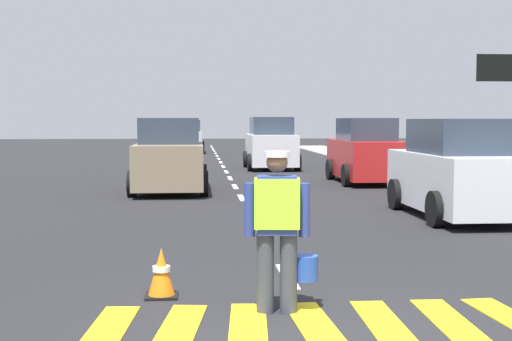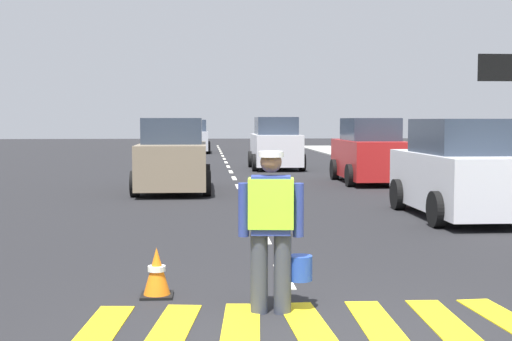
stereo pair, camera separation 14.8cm
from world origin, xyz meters
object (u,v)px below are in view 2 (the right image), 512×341
at_px(traffic_cone_near, 157,272).
at_px(car_parked_curbside, 459,172).
at_px(car_oncoming_lead, 173,157).
at_px(car_outgoing_far, 276,145).
at_px(road_worker, 273,223).
at_px(car_oncoming_third, 193,137).
at_px(car_parked_far, 369,153).

distance_m(traffic_cone_near, car_parked_curbside, 8.32).
xyz_separation_m(car_parked_curbside, car_oncoming_lead, (-6.05, 5.67, 0.02)).
height_order(car_parked_curbside, car_oncoming_lead, car_oncoming_lead).
distance_m(car_parked_curbside, car_outgoing_far, 14.52).
bearing_deg(car_oncoming_lead, road_worker, -82.78).
relative_size(car_outgoing_far, car_oncoming_third, 0.91).
bearing_deg(car_outgoing_far, car_oncoming_third, 103.94).
distance_m(traffic_cone_near, car_oncoming_third, 34.79).
xyz_separation_m(traffic_cone_near, car_oncoming_lead, (-0.34, 11.69, 0.67)).
height_order(road_worker, traffic_cone_near, road_worker).
height_order(road_worker, car_outgoing_far, car_outgoing_far).
relative_size(road_worker, car_parked_far, 0.41).
xyz_separation_m(road_worker, car_outgoing_far, (2.18, 21.10, 0.05)).
xyz_separation_m(traffic_cone_near, car_oncoming_third, (-0.16, 34.79, 0.66)).
height_order(road_worker, car_oncoming_lead, car_oncoming_lead).
bearing_deg(car_parked_curbside, traffic_cone_near, -133.52).
bearing_deg(road_worker, car_parked_far, 72.99).
relative_size(traffic_cone_near, car_parked_curbside, 0.13).
height_order(car_oncoming_lead, car_parked_far, car_parked_far).
bearing_deg(traffic_cone_near, car_outgoing_far, 80.47).
distance_m(car_outgoing_far, car_oncoming_third, 14.87).
height_order(road_worker, car_parked_curbside, car_parked_curbside).
height_order(road_worker, car_oncoming_third, car_oncoming_third).
xyz_separation_m(car_outgoing_far, car_parked_far, (2.31, -6.44, -0.03)).
relative_size(car_parked_curbside, car_oncoming_third, 1.00).
relative_size(traffic_cone_near, car_oncoming_lead, 0.13).
height_order(car_parked_curbside, car_parked_far, car_parked_far).
bearing_deg(car_parked_far, car_oncoming_lead, -159.84).
relative_size(road_worker, car_parked_curbside, 0.40).
distance_m(road_worker, car_oncoming_third, 35.56).
height_order(traffic_cone_near, car_oncoming_third, car_oncoming_third).
xyz_separation_m(car_oncoming_lead, car_outgoing_far, (3.75, 8.67, 0.03)).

